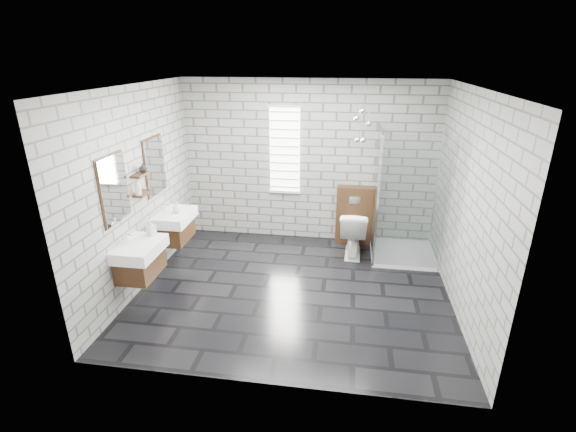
% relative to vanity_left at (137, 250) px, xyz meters
% --- Properties ---
extents(floor, '(4.20, 3.60, 0.02)m').
position_rel_vanity_left_xyz_m(floor, '(1.91, 0.60, -0.77)').
color(floor, black).
rests_on(floor, ground).
extents(ceiling, '(4.20, 3.60, 0.02)m').
position_rel_vanity_left_xyz_m(ceiling, '(1.91, 0.60, 1.95)').
color(ceiling, white).
rests_on(ceiling, wall_back).
extents(wall_back, '(4.20, 0.02, 2.70)m').
position_rel_vanity_left_xyz_m(wall_back, '(1.91, 2.41, 0.59)').
color(wall_back, '#999994').
rests_on(wall_back, floor).
extents(wall_front, '(4.20, 0.02, 2.70)m').
position_rel_vanity_left_xyz_m(wall_front, '(1.91, -1.21, 0.59)').
color(wall_front, '#999994').
rests_on(wall_front, floor).
extents(wall_left, '(0.02, 3.60, 2.70)m').
position_rel_vanity_left_xyz_m(wall_left, '(-0.20, 0.60, 0.59)').
color(wall_left, '#999994').
rests_on(wall_left, floor).
extents(wall_right, '(0.02, 3.60, 2.70)m').
position_rel_vanity_left_xyz_m(wall_right, '(4.02, 0.60, 0.59)').
color(wall_right, '#999994').
rests_on(wall_right, floor).
extents(vanity_left, '(0.47, 0.70, 1.57)m').
position_rel_vanity_left_xyz_m(vanity_left, '(0.00, 0.00, 0.00)').
color(vanity_left, '#412714').
rests_on(vanity_left, wall_left).
extents(vanity_right, '(0.47, 0.70, 1.57)m').
position_rel_vanity_left_xyz_m(vanity_right, '(0.00, 1.10, 0.00)').
color(vanity_right, '#412714').
rests_on(vanity_right, wall_left).
extents(shelf_lower, '(0.14, 0.30, 0.03)m').
position_rel_vanity_left_xyz_m(shelf_lower, '(-0.12, 0.55, 0.56)').
color(shelf_lower, '#412714').
rests_on(shelf_lower, wall_left).
extents(shelf_upper, '(0.14, 0.30, 0.03)m').
position_rel_vanity_left_xyz_m(shelf_upper, '(-0.12, 0.55, 0.82)').
color(shelf_upper, '#412714').
rests_on(shelf_upper, wall_left).
extents(window, '(0.56, 0.05, 1.48)m').
position_rel_vanity_left_xyz_m(window, '(1.51, 2.38, 0.79)').
color(window, white).
rests_on(window, wall_back).
extents(cistern_panel, '(0.60, 0.20, 1.00)m').
position_rel_vanity_left_xyz_m(cistern_panel, '(2.71, 2.30, -0.26)').
color(cistern_panel, '#412714').
rests_on(cistern_panel, floor).
extents(flush_plate, '(0.18, 0.01, 0.12)m').
position_rel_vanity_left_xyz_m(flush_plate, '(2.71, 2.19, 0.04)').
color(flush_plate, silver).
rests_on(flush_plate, cistern_panel).
extents(shower_enclosure, '(1.00, 1.00, 2.03)m').
position_rel_vanity_left_xyz_m(shower_enclosure, '(3.41, 1.78, -0.25)').
color(shower_enclosure, white).
rests_on(shower_enclosure, floor).
extents(pendant_cluster, '(0.28, 0.21, 0.91)m').
position_rel_vanity_left_xyz_m(pendant_cluster, '(2.73, 1.98, 1.29)').
color(pendant_cluster, silver).
rests_on(pendant_cluster, ceiling).
extents(toilet, '(0.44, 0.75, 0.75)m').
position_rel_vanity_left_xyz_m(toilet, '(2.71, 1.84, -0.38)').
color(toilet, white).
rests_on(toilet, floor).
extents(soap_bottle_a, '(0.13, 0.13, 0.21)m').
position_rel_vanity_left_xyz_m(soap_bottle_a, '(0.08, 0.27, 0.20)').
color(soap_bottle_a, '#B2B2B2').
rests_on(soap_bottle_a, vanity_left).
extents(soap_bottle_b, '(0.16, 0.16, 0.17)m').
position_rel_vanity_left_xyz_m(soap_bottle_b, '(0.09, 1.10, 0.18)').
color(soap_bottle_b, '#B2B2B2').
rests_on(soap_bottle_b, vanity_right).
extents(soap_bottle_c, '(0.11, 0.11, 0.22)m').
position_rel_vanity_left_xyz_m(soap_bottle_c, '(-0.11, 0.43, 0.69)').
color(soap_bottle_c, '#B2B2B2').
rests_on(soap_bottle_c, shelf_lower).
extents(vase, '(0.13, 0.13, 0.11)m').
position_rel_vanity_left_xyz_m(vase, '(-0.11, 0.63, 0.90)').
color(vase, '#B2B2B2').
rests_on(vase, shelf_upper).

